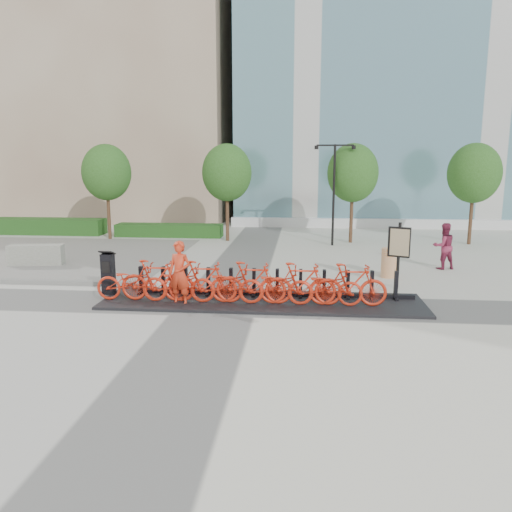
# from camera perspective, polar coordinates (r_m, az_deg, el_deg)

# --- Properties ---
(ground) EXTENTS (120.00, 120.00, 0.00)m
(ground) POSITION_cam_1_polar(r_m,az_deg,el_deg) (14.95, -4.37, -5.53)
(ground) COLOR beige
(tan_building) EXTENTS (26.00, 16.00, 30.00)m
(tan_building) POSITION_cam_1_polar(r_m,az_deg,el_deg) (45.47, -20.66, 23.91)
(tan_building) COLOR #C4B597
(tan_building) RESTS_ON ground
(glass_building) EXTENTS (32.00, 16.00, 24.00)m
(glass_building) POSITION_cam_1_polar(r_m,az_deg,el_deg) (42.49, 22.47, 20.62)
(glass_building) COLOR #5A7F9D
(glass_building) RESTS_ON ground
(gravel_patch) EXTENTS (14.00, 14.00, 0.00)m
(gravel_patch) POSITION_cam_1_polar(r_m,az_deg,el_deg) (24.89, -24.82, 0.10)
(gravel_patch) COLOR #686459
(gravel_patch) RESTS_ON ground
(hedge_a) EXTENTS (10.00, 1.40, 0.90)m
(hedge_a) POSITION_cam_1_polar(r_m,az_deg,el_deg) (32.38, -25.33, 3.13)
(hedge_a) COLOR #23561D
(hedge_a) RESTS_ON ground
(hedge_b) EXTENTS (6.00, 1.20, 0.70)m
(hedge_b) POSITION_cam_1_polar(r_m,az_deg,el_deg) (28.59, -9.87, 2.92)
(hedge_b) COLOR #23561D
(hedge_b) RESTS_ON ground
(tree_0) EXTENTS (2.60, 2.60, 5.10)m
(tree_0) POSITION_cam_1_polar(r_m,az_deg,el_deg) (28.15, -16.71, 9.13)
(tree_0) COLOR brown
(tree_0) RESTS_ON ground
(tree_1) EXTENTS (2.60, 2.60, 5.10)m
(tree_1) POSITION_cam_1_polar(r_m,az_deg,el_deg) (26.44, -3.35, 9.48)
(tree_1) COLOR brown
(tree_1) RESTS_ON ground
(tree_2) EXTENTS (2.60, 2.60, 5.10)m
(tree_2) POSITION_cam_1_polar(r_m,az_deg,el_deg) (26.27, 11.01, 9.29)
(tree_2) COLOR brown
(tree_2) RESTS_ON ground
(tree_3) EXTENTS (2.60, 2.60, 5.10)m
(tree_3) POSITION_cam_1_polar(r_m,az_deg,el_deg) (27.51, 23.69, 8.65)
(tree_3) COLOR brown
(tree_3) RESTS_ON ground
(streetlamp) EXTENTS (2.00, 0.20, 5.00)m
(streetlamp) POSITION_cam_1_polar(r_m,az_deg,el_deg) (25.21, 8.91, 8.26)
(streetlamp) COLOR black
(streetlamp) RESTS_ON ground
(dock_pad) EXTENTS (9.60, 2.40, 0.08)m
(dock_pad) POSITION_cam_1_polar(r_m,az_deg,el_deg) (15.07, 0.72, -5.21)
(dock_pad) COLOR black
(dock_pad) RESTS_ON ground
(dock_rail_posts) EXTENTS (8.02, 0.50, 0.85)m
(dock_rail_posts) POSITION_cam_1_polar(r_m,az_deg,el_deg) (15.40, 1.09, -3.07)
(dock_rail_posts) COLOR black
(dock_rail_posts) RESTS_ON dock_pad
(bike_0) EXTENTS (2.13, 0.74, 1.12)m
(bike_0) POSITION_cam_1_polar(r_m,az_deg,el_deg) (15.38, -14.04, -2.90)
(bike_0) COLOR red
(bike_0) RESTS_ON dock_pad
(bike_1) EXTENTS (2.07, 0.58, 1.24)m
(bike_1) POSITION_cam_1_polar(r_m,az_deg,el_deg) (15.15, -11.48, -2.76)
(bike_1) COLOR red
(bike_1) RESTS_ON dock_pad
(bike_2) EXTENTS (2.13, 0.74, 1.12)m
(bike_2) POSITION_cam_1_polar(r_m,az_deg,el_deg) (14.97, -8.83, -3.07)
(bike_2) COLOR red
(bike_2) RESTS_ON dock_pad
(bike_3) EXTENTS (2.07, 0.58, 1.24)m
(bike_3) POSITION_cam_1_polar(r_m,az_deg,el_deg) (14.80, -6.12, -2.92)
(bike_3) COLOR red
(bike_3) RESTS_ON dock_pad
(bike_4) EXTENTS (2.13, 0.74, 1.12)m
(bike_4) POSITION_cam_1_polar(r_m,az_deg,el_deg) (14.69, -3.36, -3.23)
(bike_4) COLOR red
(bike_4) RESTS_ON dock_pad
(bike_5) EXTENTS (2.07, 0.58, 1.24)m
(bike_5) POSITION_cam_1_polar(r_m,az_deg,el_deg) (14.59, -0.56, -3.06)
(bike_5) COLOR red
(bike_5) RESTS_ON dock_pad
(bike_6) EXTENTS (2.13, 0.74, 1.12)m
(bike_6) POSITION_cam_1_polar(r_m,az_deg,el_deg) (14.55, 2.27, -3.36)
(bike_6) COLOR red
(bike_6) RESTS_ON dock_pad
(bike_7) EXTENTS (2.07, 0.58, 1.24)m
(bike_7) POSITION_cam_1_polar(r_m,az_deg,el_deg) (14.51, 5.11, -3.17)
(bike_7) COLOR red
(bike_7) RESTS_ON dock_pad
(bike_8) EXTENTS (2.13, 0.74, 1.12)m
(bike_8) POSITION_cam_1_polar(r_m,az_deg,el_deg) (14.55, 7.95, -3.45)
(bike_8) COLOR red
(bike_8) RESTS_ON dock_pad
(bike_9) EXTENTS (2.07, 0.58, 1.24)m
(bike_9) POSITION_cam_1_polar(r_m,az_deg,el_deg) (14.59, 10.79, -3.26)
(bike_9) COLOR red
(bike_9) RESTS_ON dock_pad
(kiosk) EXTENTS (0.45, 0.38, 1.41)m
(kiosk) POSITION_cam_1_polar(r_m,az_deg,el_deg) (16.25, -16.54, -1.88)
(kiosk) COLOR black
(kiosk) RESTS_ON dock_pad
(worker_red) EXTENTS (0.80, 0.63, 1.93)m
(worker_red) POSITION_cam_1_polar(r_m,az_deg,el_deg) (14.74, -8.73, -2.00)
(worker_red) COLOR red
(worker_red) RESTS_ON ground
(pedestrian) EXTENTS (1.03, 0.89, 1.83)m
(pedestrian) POSITION_cam_1_polar(r_m,az_deg,el_deg) (20.90, 20.67, 1.07)
(pedestrian) COLOR #8D2A49
(pedestrian) RESTS_ON ground
(construction_barrel) EXTENTS (0.59, 0.59, 1.08)m
(construction_barrel) POSITION_cam_1_polar(r_m,az_deg,el_deg) (18.87, 14.94, -0.75)
(construction_barrel) COLOR orange
(construction_barrel) RESTS_ON ground
(jersey_barrier) EXTENTS (2.23, 0.92, 0.83)m
(jersey_barrier) POSITION_cam_1_polar(r_m,az_deg,el_deg) (22.29, -23.83, 0.11)
(jersey_barrier) COLOR #9E9E98
(jersey_barrier) RESTS_ON ground
(map_sign) EXTENTS (0.70, 0.39, 2.22)m
(map_sign) POSITION_cam_1_polar(r_m,az_deg,el_deg) (17.14, 16.03, 1.22)
(map_sign) COLOR black
(map_sign) RESTS_ON ground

